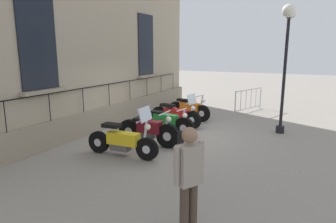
# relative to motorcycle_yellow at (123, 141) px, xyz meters

# --- Properties ---
(ground_plane) EXTENTS (60.00, 60.00, 0.00)m
(ground_plane) POSITION_rel_motorcycle_yellow_xyz_m (0.16, 2.38, -0.44)
(ground_plane) COLOR gray
(building_facade) EXTENTS (0.82, 12.87, 7.97)m
(building_facade) POSITION_rel_motorcycle_yellow_xyz_m (-2.65, 2.38, 3.42)
(building_facade) COLOR tan
(building_facade) RESTS_ON ground_plane
(motorcycle_yellow) EXTENTS (2.10, 0.70, 1.40)m
(motorcycle_yellow) POSITION_rel_motorcycle_yellow_xyz_m (0.00, 0.00, 0.00)
(motorcycle_yellow) COLOR black
(motorcycle_yellow) RESTS_ON ground_plane
(motorcycle_maroon) EXTENTS (2.01, 0.73, 1.05)m
(motorcycle_maroon) POSITION_rel_motorcycle_yellow_xyz_m (0.11, 1.16, -0.01)
(motorcycle_maroon) COLOR black
(motorcycle_maroon) RESTS_ON ground_plane
(motorcycle_green) EXTENTS (2.22, 0.63, 0.95)m
(motorcycle_green) POSITION_rel_motorcycle_yellow_xyz_m (0.07, 2.30, -0.01)
(motorcycle_green) COLOR black
(motorcycle_green) RESTS_ON ground_plane
(motorcycle_red) EXTENTS (2.14, 0.72, 1.27)m
(motorcycle_red) POSITION_rel_motorcycle_yellow_xyz_m (-0.12, 3.57, -0.02)
(motorcycle_red) COLOR black
(motorcycle_red) RESTS_ON ground_plane
(motorcycle_orange) EXTENTS (1.94, 0.66, 1.05)m
(motorcycle_orange) POSITION_rel_motorcycle_yellow_xyz_m (-0.09, 4.77, -0.02)
(motorcycle_orange) COLOR black
(motorcycle_orange) RESTS_ON ground_plane
(lamppost) EXTENTS (0.39, 1.09, 4.17)m
(lamppost) POSITION_rel_motorcycle_yellow_xyz_m (3.48, 4.32, 2.70)
(lamppost) COLOR black
(lamppost) RESTS_ON ground_plane
(crowd_barrier) EXTENTS (0.78, 2.03, 1.05)m
(crowd_barrier) POSITION_rel_motorcycle_yellow_xyz_m (1.75, 7.47, 0.12)
(crowd_barrier) COLOR #B7B7BF
(crowd_barrier) RESTS_ON ground_plane
(bollard) EXTENTS (0.16, 0.16, 0.87)m
(bollard) POSITION_rel_motorcycle_yellow_xyz_m (1.58, 0.20, -0.00)
(bollard) COLOR black
(bollard) RESTS_ON ground_plane
(pedestrian_standing) EXTENTS (0.37, 0.47, 1.71)m
(pedestrian_standing) POSITION_rel_motorcycle_yellow_xyz_m (2.87, -2.40, 0.53)
(pedestrian_standing) COLOR #47382D
(pedestrian_standing) RESTS_ON ground_plane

